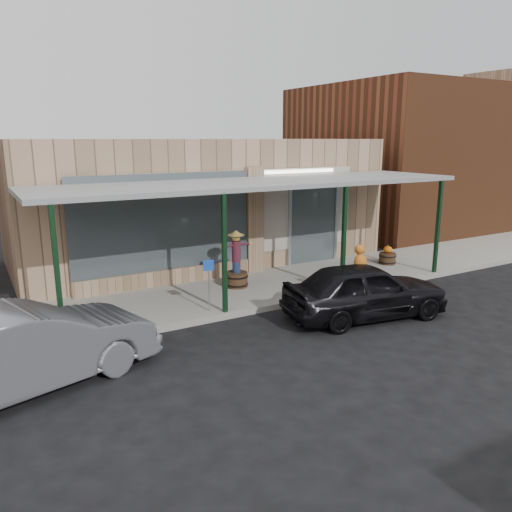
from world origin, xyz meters
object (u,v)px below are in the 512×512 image
handicap_sign (209,278)px  car_grey (25,348)px  barrel_scarecrow (236,268)px  parked_sedan (365,290)px  barrel_pumpkin (387,257)px

handicap_sign → car_grey: 4.53m
handicap_sign → car_grey: car_grey is taller
barrel_scarecrow → parked_sedan: (1.70, -3.38, -0.01)m
barrel_scarecrow → car_grey: (-5.73, -3.13, 0.05)m
handicap_sign → parked_sedan: (3.22, -1.92, -0.28)m
handicap_sign → car_grey: size_ratio=0.28×
parked_sedan → barrel_pumpkin: bearing=-40.9°
car_grey → barrel_scarecrow: bearing=-77.3°
barrel_pumpkin → parked_sedan: (-3.88, -3.19, 0.31)m
parked_sedan → car_grey: size_ratio=0.93×
barrel_scarecrow → handicap_sign: 2.13m
barrel_pumpkin → parked_sedan: bearing=-140.6°
barrel_scarecrow → parked_sedan: size_ratio=0.38×
barrel_scarecrow → handicap_sign: bearing=-143.5°
barrel_scarecrow → barrel_pumpkin: size_ratio=2.50×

